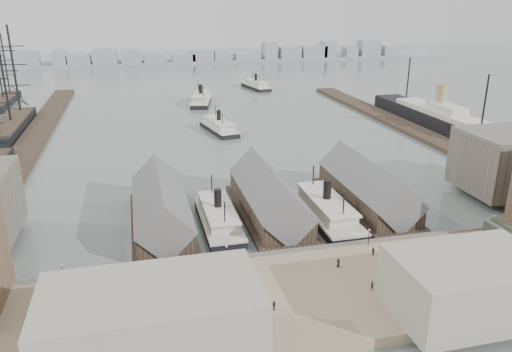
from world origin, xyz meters
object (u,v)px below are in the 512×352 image
object	(u,v)px
ferry_docked_west	(218,217)
ocean_steamer	(439,118)
tram	(506,237)
horse_cart_left	(107,305)
horse_cart_center	(211,287)
horse_cart_right	(424,274)

from	to	relation	value
ferry_docked_west	ocean_steamer	xyz separation A→B (m)	(105.00, 72.56, 1.59)
tram	horse_cart_left	world-z (taller)	tram
tram	horse_cart_left	size ratio (longest dim) A/B	2.45
tram	horse_cart_center	size ratio (longest dim) A/B	2.33
horse_cart_right	ferry_docked_west	bearing A→B (deg)	47.46
ferry_docked_west	horse_cart_right	bearing A→B (deg)	-47.51
tram	horse_cart_right	distance (m)	24.73
tram	horse_cart_right	world-z (taller)	tram
ocean_steamer	horse_cart_left	bearing A→B (deg)	-141.14
ocean_steamer	horse_cart_right	size ratio (longest dim) A/B	19.40
horse_cart_left	horse_cart_center	world-z (taller)	horse_cart_left
horse_cart_left	horse_cart_right	distance (m)	56.67
ferry_docked_west	horse_cart_left	world-z (taller)	ferry_docked_west
tram	horse_cart_center	distance (m)	62.37
ferry_docked_west	horse_cart_right	world-z (taller)	ferry_docked_west
ocean_steamer	horse_cart_left	distance (m)	165.89
tram	horse_cart_right	bearing A→B (deg)	-164.79
ocean_steamer	horse_cart_right	xyz separation A→B (m)	(-72.64, -107.89, -1.10)
ocean_steamer	horse_cart_center	world-z (taller)	ocean_steamer
tram	horse_cart_center	world-z (taller)	tram
ferry_docked_west	horse_cart_left	distance (m)	39.72
horse_cart_right	tram	bearing A→B (deg)	-67.23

